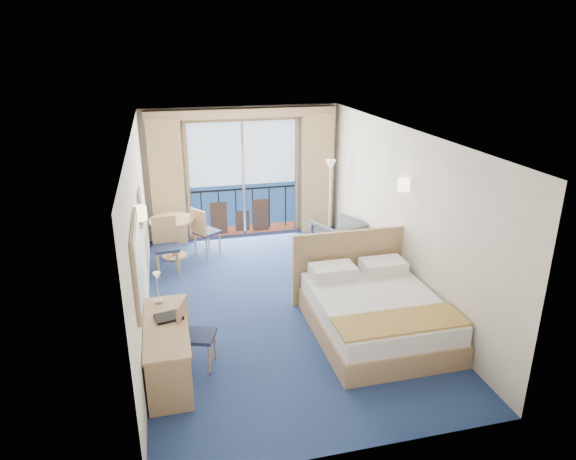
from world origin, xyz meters
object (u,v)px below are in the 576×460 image
(bed, at_px, (374,311))
(desk_chair, at_px, (192,330))
(armchair, at_px, (338,239))
(nightstand, at_px, (379,272))
(floor_lamp, at_px, (330,180))
(table_chair_a, at_px, (203,229))
(round_table, at_px, (172,228))
(desk, at_px, (169,367))
(table_chair_b, at_px, (166,242))

(bed, relative_size, desk_chair, 2.41)
(armchair, xyz_separation_m, desk_chair, (-2.93, -2.87, 0.13))
(nightstand, distance_m, desk_chair, 3.58)
(floor_lamp, bearing_deg, table_chair_a, -175.93)
(bed, height_order, round_table, bed)
(nightstand, height_order, table_chair_a, table_chair_a)
(floor_lamp, height_order, desk, floor_lamp)
(desk, bearing_deg, table_chair_b, 89.04)
(bed, xyz_separation_m, table_chair_b, (-2.80, 2.81, 0.24))
(bed, distance_m, nightstand, 1.50)
(floor_lamp, relative_size, desk, 1.12)
(bed, distance_m, desk_chair, 2.57)
(bed, relative_size, armchair, 2.64)
(nightstand, height_order, desk, desk)
(nightstand, bearing_deg, table_chair_b, 157.05)
(round_table, bearing_deg, bed, -52.38)
(nightstand, relative_size, table_chair_a, 0.53)
(floor_lamp, distance_m, desk_chair, 4.93)
(nightstand, relative_size, armchair, 0.60)
(armchair, relative_size, table_chair_b, 0.83)
(armchair, distance_m, desk_chair, 4.10)
(armchair, bearing_deg, table_chair_a, -37.55)
(floor_lamp, bearing_deg, table_chair_b, -167.06)
(table_chair_b, bearing_deg, nightstand, -27.02)
(bed, bearing_deg, nightstand, 64.03)
(nightstand, xyz_separation_m, desk, (-3.52, -2.11, 0.14))
(desk_chair, bearing_deg, table_chair_b, 23.70)
(bed, relative_size, round_table, 2.59)
(round_table, distance_m, table_chair_b, 0.65)
(bed, xyz_separation_m, round_table, (-2.66, 3.45, 0.25))
(table_chair_a, relative_size, table_chair_b, 0.95)
(round_table, height_order, table_chair_a, table_chair_a)
(armchair, distance_m, floor_lamp, 1.30)
(desk, distance_m, desk_chair, 0.63)
(nightstand, distance_m, floor_lamp, 2.46)
(armchair, distance_m, desk, 4.70)
(desk, xyz_separation_m, desk_chair, (0.31, 0.54, 0.12))
(bed, relative_size, desk, 1.45)
(desk_chair, relative_size, table_chair_b, 0.91)
(desk, height_order, round_table, round_table)
(bed, bearing_deg, round_table, 127.62)
(nightstand, distance_m, round_table, 3.94)
(floor_lamp, distance_m, round_table, 3.24)
(floor_lamp, distance_m, table_chair_b, 3.47)
(nightstand, relative_size, floor_lamp, 0.30)
(floor_lamp, distance_m, desk, 5.56)
(round_table, relative_size, table_chair_a, 0.89)
(bed, xyz_separation_m, desk, (-2.86, -0.76, 0.07))
(desk_chair, bearing_deg, round_table, 20.70)
(round_table, height_order, table_chair_b, table_chair_b)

